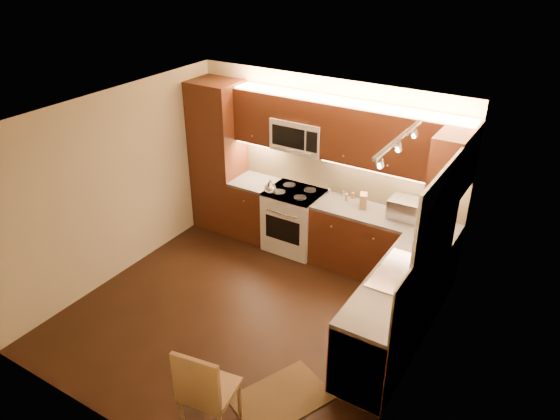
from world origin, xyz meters
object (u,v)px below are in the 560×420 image
Objects in this scene: sink at (403,268)px; soap_bottle at (438,237)px; toaster_oven at (406,209)px; stove at (294,220)px; knife_block at (363,201)px; dining_chair at (210,387)px; microwave at (300,135)px; kettle at (270,186)px.

soap_bottle reaches higher than sink.
stove is at bearing -177.92° from toaster_oven.
knife_block is at bearing 4.41° from stove.
microwave is at bearing 97.15° from dining_chair.
knife_block is (1.01, -0.06, -0.72)m from microwave.
sink is 2.01× the size of toaster_oven.
microwave is 0.88× the size of sink.
microwave reaches higher than toaster_oven.
kettle reaches higher than dining_chair.
soap_bottle is at bearing -41.63° from knife_block.
stove is 2.15× the size of toaster_oven.
dining_chair is (1.26, -2.99, -0.50)m from kettle.
knife_block is at bearing 80.31° from dining_chair.
microwave reaches higher than soap_bottle.
stove is at bearing -90.00° from microwave.
soap_bottle is (2.13, -0.34, 0.54)m from stove.
stove is at bearing 153.76° from soap_bottle.
microwave is 3.63× the size of soap_bottle.
knife_block is at bearing -3.24° from microwave.
dining_chair is (-1.02, -2.08, -0.46)m from sink.
microwave reaches higher than stove.
toaster_oven is 2.05× the size of soap_bottle.
kettle reaches higher than sink.
kettle is 0.44× the size of toaster_oven.
soap_bottle reaches higher than stove.
kettle is 1.89m from toaster_oven.
soap_bottle is at bearing 58.92° from dining_chair.
stove is 4.85× the size of kettle.
dining_chair is at bearing -72.96° from stove.
kettle is (-0.28, -0.22, 0.55)m from stove.
microwave is at bearing 90.00° from stove.
toaster_oven reaches higher than kettle.
sink reaches higher than stove.
soap_bottle is at bearing -41.15° from toaster_oven.
sink is 2.45m from kettle.
knife_block is (1.01, 0.08, 0.54)m from stove.
kettle is at bearing 159.87° from soap_bottle.
toaster_oven is (-0.41, 1.24, 0.05)m from sink.
dining_chair is at bearing -102.25° from toaster_oven.
soap_bottle is (0.13, 0.79, 0.03)m from sink.
stove is at bearing 150.64° from sink.
toaster_oven is at bearing -0.85° from microwave.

